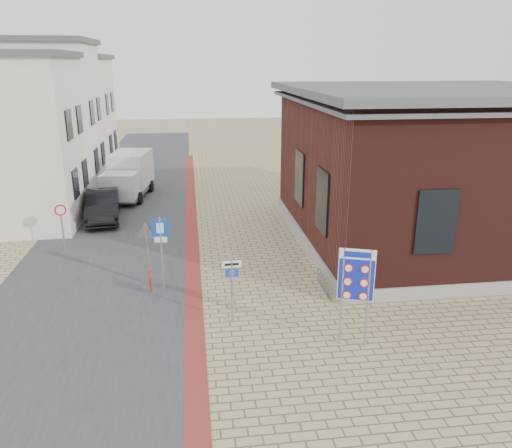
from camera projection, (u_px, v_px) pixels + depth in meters
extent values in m
plane|color=tan|center=(259.00, 325.00, 15.53)|extent=(120.00, 120.00, 0.00)
cube|color=#38383A|center=(130.00, 203.00, 28.98)|extent=(7.00, 60.00, 0.02)
cube|color=maroon|center=(191.00, 227.00, 24.70)|extent=(0.60, 40.00, 0.02)
cube|color=gray|center=(430.00, 232.00, 23.18)|extent=(12.15, 12.15, 0.50)
cube|color=#401814|center=(438.00, 163.00, 22.17)|extent=(12.00, 12.00, 6.00)
cube|color=#4F4F54|center=(446.00, 90.00, 21.20)|extent=(13.00, 13.00, 0.30)
cube|color=#4F4F54|center=(445.00, 100.00, 21.32)|extent=(12.70, 12.70, 0.15)
cube|color=black|center=(323.00, 201.00, 18.81)|extent=(0.12, 1.60, 2.40)
cube|color=black|center=(300.00, 178.00, 22.58)|extent=(0.12, 1.60, 2.40)
cube|color=black|center=(436.00, 222.00, 16.34)|extent=(1.40, 0.12, 2.20)
cube|color=silver|center=(1.00, 144.00, 24.23)|extent=(7.00, 6.00, 8.00)
cube|color=black|center=(75.00, 183.00, 24.09)|extent=(0.10, 1.10, 1.40)
cube|color=black|center=(85.00, 173.00, 26.36)|extent=(0.10, 1.10, 1.40)
cube|color=black|center=(69.00, 125.00, 23.23)|extent=(0.10, 1.10, 1.40)
cube|color=black|center=(79.00, 119.00, 25.49)|extent=(0.10, 1.10, 1.40)
cube|color=silver|center=(36.00, 122.00, 29.76)|extent=(7.00, 6.00, 8.80)
cube|color=#4F4F54|center=(25.00, 41.00, 28.35)|extent=(7.40, 6.40, 0.30)
cube|color=black|center=(97.00, 160.00, 29.75)|extent=(0.10, 1.10, 1.40)
cube|color=black|center=(103.00, 153.00, 32.01)|extent=(0.10, 1.10, 1.40)
cube|color=black|center=(92.00, 113.00, 28.88)|extent=(0.10, 1.10, 1.40)
cube|color=black|center=(99.00, 109.00, 31.15)|extent=(0.10, 1.10, 1.40)
cube|color=silver|center=(60.00, 118.00, 35.54)|extent=(7.00, 6.00, 8.00)
cube|color=#4F4F54|center=(53.00, 56.00, 34.25)|extent=(7.40, 6.40, 0.30)
cube|color=black|center=(111.00, 145.00, 35.41)|extent=(0.10, 1.10, 1.40)
cube|color=black|center=(115.00, 140.00, 37.67)|extent=(0.10, 1.10, 1.40)
cube|color=black|center=(107.00, 104.00, 34.54)|extent=(0.10, 1.10, 1.40)
cube|color=black|center=(112.00, 102.00, 36.80)|extent=(0.10, 1.10, 1.40)
torus|color=slate|center=(328.00, 289.00, 17.29)|extent=(0.04, 0.60, 0.60)
torus|color=slate|center=(326.00, 286.00, 17.57)|extent=(0.04, 0.60, 0.60)
torus|color=slate|center=(324.00, 282.00, 17.85)|extent=(0.04, 0.60, 0.60)
torus|color=slate|center=(322.00, 279.00, 18.13)|extent=(0.04, 0.60, 0.60)
torus|color=slate|center=(320.00, 276.00, 18.42)|extent=(0.04, 0.60, 0.60)
cube|color=slate|center=(324.00, 289.00, 17.93)|extent=(0.08, 1.60, 0.04)
imported|color=black|center=(103.00, 206.00, 25.66)|extent=(2.13, 4.73, 1.50)
cube|color=slate|center=(129.00, 191.00, 29.91)|extent=(2.65, 5.18, 0.23)
cube|color=silver|center=(120.00, 186.00, 28.03)|extent=(2.14, 1.83, 1.47)
cube|color=black|center=(116.00, 184.00, 27.29)|extent=(1.73, 0.34, 0.73)
cube|color=silver|center=(131.00, 169.00, 30.33)|extent=(2.49, 3.57, 2.02)
cylinder|color=black|center=(106.00, 198.00, 28.55)|extent=(0.34, 0.76, 0.73)
cylinder|color=black|center=(139.00, 198.00, 28.52)|extent=(0.34, 0.76, 0.73)
cylinder|color=black|center=(120.00, 186.00, 31.34)|extent=(0.34, 0.76, 0.73)
cylinder|color=black|center=(151.00, 186.00, 31.30)|extent=(0.34, 0.76, 0.73)
cylinder|color=gray|center=(342.00, 297.00, 14.04)|extent=(0.07, 0.07, 2.96)
cylinder|color=gray|center=(368.00, 300.00, 13.90)|extent=(0.07, 0.07, 2.96)
cube|color=white|center=(356.00, 275.00, 13.75)|extent=(0.97, 0.38, 1.52)
cube|color=#1024C0|center=(356.00, 275.00, 13.75)|extent=(0.93, 0.37, 1.48)
cube|color=white|center=(358.00, 254.00, 13.56)|extent=(0.93, 0.38, 0.29)
cylinder|color=gray|center=(232.00, 290.00, 15.37)|extent=(0.07, 0.07, 2.20)
cube|color=white|center=(232.00, 264.00, 15.11)|extent=(0.59, 0.06, 0.21)
cube|color=#0F38B7|center=(232.00, 273.00, 15.20)|extent=(0.40, 0.06, 0.27)
cylinder|color=gray|center=(162.00, 254.00, 17.53)|extent=(0.07, 0.07, 2.72)
cube|color=#0E41B2|center=(160.00, 228.00, 17.23)|extent=(0.60, 0.09, 0.60)
cube|color=white|center=(161.00, 240.00, 17.36)|extent=(0.44, 0.08, 0.20)
cylinder|color=gray|center=(148.00, 255.00, 18.03)|extent=(0.07, 0.07, 2.31)
cylinder|color=gray|center=(62.00, 228.00, 21.30)|extent=(0.07, 0.07, 2.07)
cylinder|color=red|center=(60.00, 210.00, 21.06)|extent=(0.47, 0.21, 0.49)
cylinder|color=red|center=(150.00, 280.00, 17.63)|extent=(0.11, 0.11, 0.88)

